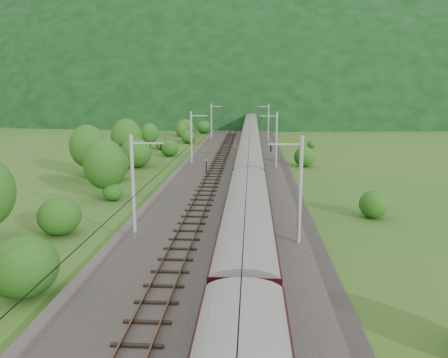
{
  "coord_description": "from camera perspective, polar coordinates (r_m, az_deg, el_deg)",
  "views": [
    {
      "loc": [
        2.6,
        -31.28,
        11.66
      ],
      "look_at": [
        -0.13,
        11.88,
        2.6
      ],
      "focal_mm": 35.0,
      "sensor_mm": 36.0,
      "label": 1
    }
  ],
  "objects": [
    {
      "name": "mountain_main",
      "position": [
        291.52,
        3.15,
        9.52
      ],
      "size": [
        504.0,
        360.0,
        244.0
      ],
      "primitive_type": "ellipsoid",
      "color": "black",
      "rests_on": "ground"
    },
    {
      "name": "hazard_post_near",
      "position": [
        84.53,
        1.46,
        4.65
      ],
      "size": [
        0.17,
        0.17,
        1.59
      ],
      "primitive_type": "cylinder",
      "color": "red",
      "rests_on": "railbed"
    },
    {
      "name": "catenary_right",
      "position": [
        63.78,
        6.79,
        5.3
      ],
      "size": [
        2.54,
        192.28,
        8.0
      ],
      "color": "gray",
      "rests_on": "railbed"
    },
    {
      "name": "railbed",
      "position": [
        42.93,
        0.01,
        -3.72
      ],
      "size": [
        14.0,
        220.0,
        0.3
      ],
      "primitive_type": "cube",
      "color": "#38332D",
      "rests_on": "ground"
    },
    {
      "name": "hazard_post_far",
      "position": [
        75.56,
        1.78,
        3.78
      ],
      "size": [
        0.17,
        0.17,
        1.55
      ],
      "primitive_type": "cylinder",
      "color": "red",
      "rests_on": "railbed"
    },
    {
      "name": "ground",
      "position": [
        33.48,
        -1.08,
        -8.55
      ],
      "size": [
        600.0,
        600.0,
        0.0
      ],
      "primitive_type": "plane",
      "color": "#25541A",
      "rests_on": "ground"
    },
    {
      "name": "train",
      "position": [
        72.34,
        3.45,
        5.39
      ],
      "size": [
        3.01,
        166.16,
        5.24
      ],
      "color": "black",
      "rests_on": "ground"
    },
    {
      "name": "catenary_left",
      "position": [
        64.28,
        -4.22,
        5.4
      ],
      "size": [
        2.54,
        192.28,
        8.0
      ],
      "color": "gray",
      "rests_on": "railbed"
    },
    {
      "name": "track_right",
      "position": [
        42.79,
        3.23,
        -3.48
      ],
      "size": [
        2.4,
        220.0,
        0.27
      ],
      "color": "brown",
      "rests_on": "railbed"
    },
    {
      "name": "mountain_ridge",
      "position": [
        353.43,
        -16.91,
        9.44
      ],
      "size": [
        336.0,
        280.0,
        132.0
      ],
      "primitive_type": "ellipsoid",
      "color": "black",
      "rests_on": "ground"
    },
    {
      "name": "signal",
      "position": [
        58.57,
        -2.33,
        1.78
      ],
      "size": [
        0.22,
        0.22,
        1.96
      ],
      "color": "black",
      "rests_on": "railbed"
    },
    {
      "name": "vegetation_left",
      "position": [
        57.92,
        -13.62,
        2.71
      ],
      "size": [
        13.56,
        146.01,
        6.97
      ],
      "color": "#264B14",
      "rests_on": "ground"
    },
    {
      "name": "vegetation_right",
      "position": [
        37.92,
        18.61,
        -4.67
      ],
      "size": [
        6.13,
        97.28,
        2.89
      ],
      "color": "#264B14",
      "rests_on": "ground"
    },
    {
      "name": "track_left",
      "position": [
        43.09,
        -3.18,
        -3.38
      ],
      "size": [
        2.4,
        220.0,
        0.27
      ],
      "color": "brown",
      "rests_on": "railbed"
    },
    {
      "name": "overhead_wires",
      "position": [
        41.61,
        0.01,
        5.54
      ],
      "size": [
        4.83,
        198.0,
        0.03
      ],
      "color": "black",
      "rests_on": "ground"
    }
  ]
}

